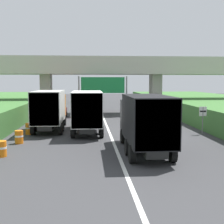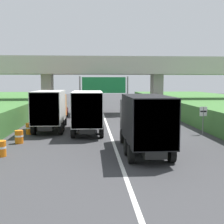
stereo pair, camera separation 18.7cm
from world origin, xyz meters
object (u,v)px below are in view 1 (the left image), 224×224
at_px(speed_limit_sign, 203,116).
at_px(truck_green, 89,93).
at_px(truck_orange, 50,108).
at_px(overhead_highway_sign, 103,87).
at_px(construction_barrel_3, 1,149).
at_px(car_red, 58,111).
at_px(construction_barrel_5, 29,129).
at_px(truck_black, 145,120).
at_px(construction_barrel_4, 19,137).
at_px(truck_silver, 87,109).

xyz_separation_m(speed_limit_sign, truck_green, (-9.02, 37.79, 0.46)).
distance_m(speed_limit_sign, truck_orange, 12.78).
bearing_deg(speed_limit_sign, truck_green, 103.42).
distance_m(overhead_highway_sign, construction_barrel_3, 20.02).
xyz_separation_m(overhead_highway_sign, car_red, (-5.22, -1.37, -2.65)).
relative_size(truck_orange, car_red, 1.78).
xyz_separation_m(construction_barrel_3, construction_barrel_5, (0.13, 7.09, 0.00)).
xyz_separation_m(truck_black, construction_barrel_4, (-8.06, 3.17, -1.47)).
height_order(truck_orange, construction_barrel_4, truck_orange).
height_order(truck_orange, car_red, truck_orange).
bearing_deg(truck_orange, construction_barrel_4, -104.66).
bearing_deg(truck_silver, truck_green, 89.67).
distance_m(overhead_highway_sign, construction_barrel_4, 16.71).
distance_m(speed_limit_sign, truck_black, 8.15).
xyz_separation_m(overhead_highway_sign, construction_barrel_5, (-6.49, -11.56, -3.05)).
bearing_deg(construction_barrel_3, speed_limit_sign, 23.44).
distance_m(truck_silver, construction_barrel_5, 4.90).
bearing_deg(car_red, truck_orange, -88.70).
distance_m(truck_silver, car_red, 10.44).
xyz_separation_m(truck_silver, truck_black, (3.43, -7.09, 0.00)).
xyz_separation_m(truck_orange, construction_barrel_4, (-1.42, -5.45, -1.47)).
bearing_deg(construction_barrel_3, truck_green, 83.50).
distance_m(truck_green, car_red, 26.85).
height_order(truck_orange, truck_green, same).
bearing_deg(car_red, construction_barrel_3, -94.61).
bearing_deg(truck_orange, truck_green, 84.40).
xyz_separation_m(truck_orange, construction_barrel_3, (-1.58, -8.99, -1.47)).
bearing_deg(speed_limit_sign, truck_orange, 166.82).
height_order(overhead_highway_sign, construction_barrel_5, overhead_highway_sign).
bearing_deg(truck_green, truck_silver, -90.33).
relative_size(overhead_highway_sign, truck_green, 0.81).
height_order(truck_silver, truck_green, same).
height_order(overhead_highway_sign, truck_orange, overhead_highway_sign).
distance_m(truck_orange, construction_barrel_3, 9.25).
xyz_separation_m(speed_limit_sign, car_red, (-12.62, 11.20, -0.62)).
bearing_deg(construction_barrel_4, construction_barrel_3, -92.54).
height_order(car_red, construction_barrel_4, car_red).
bearing_deg(overhead_highway_sign, truck_black, -84.99).
xyz_separation_m(overhead_highway_sign, truck_black, (1.60, -18.28, -1.57)).
bearing_deg(overhead_highway_sign, construction_barrel_4, -113.15).
relative_size(speed_limit_sign, truck_orange, 0.31).
xyz_separation_m(car_red, construction_barrel_3, (-1.39, -17.28, -0.40)).
bearing_deg(car_red, construction_barrel_4, -95.15).
relative_size(speed_limit_sign, construction_barrel_5, 2.48).
height_order(overhead_highway_sign, truck_black, overhead_highway_sign).
bearing_deg(construction_barrel_5, truck_orange, 52.64).
relative_size(speed_limit_sign, construction_barrel_3, 2.48).
bearing_deg(construction_barrel_4, truck_black, -21.46).
distance_m(truck_black, construction_barrel_3, 8.36).
xyz_separation_m(speed_limit_sign, construction_barrel_4, (-13.86, -2.53, -1.02)).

